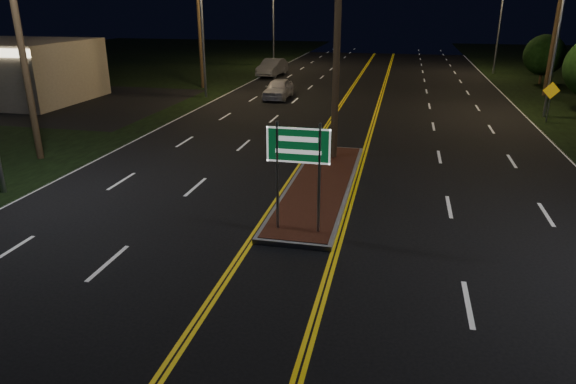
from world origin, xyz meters
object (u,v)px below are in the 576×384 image
(highway_sign, at_px, (298,156))
(shrub_far, at_px, (544,55))
(streetlight_left_mid, at_px, (207,14))
(streetlight_right_mid, at_px, (554,16))
(streetlight_right_far, at_px, (497,10))
(median_island, at_px, (320,185))
(streetlight_left_far, at_px, (277,9))
(car_far, at_px, (272,66))
(warning_sign, at_px, (550,97))
(car_near, at_px, (278,87))

(highway_sign, relative_size, shrub_far, 0.81)
(streetlight_left_mid, bearing_deg, streetlight_right_mid, -5.38)
(highway_sign, height_order, streetlight_right_mid, streetlight_right_mid)
(highway_sign, xyz_separation_m, streetlight_right_far, (10.61, 39.20, 3.25))
(streetlight_right_mid, bearing_deg, shrub_far, 77.18)
(median_island, xyz_separation_m, streetlight_left_far, (-10.61, 37.00, 5.57))
(streetlight_right_mid, relative_size, shrub_far, 2.27)
(streetlight_right_far, height_order, car_far, streetlight_right_far)
(streetlight_left_mid, distance_m, streetlight_left_far, 20.00)
(streetlight_left_mid, distance_m, shrub_far, 27.40)
(highway_sign, relative_size, streetlight_left_mid, 0.36)
(median_island, distance_m, streetlight_left_mid, 20.80)
(car_far, relative_size, warning_sign, 2.37)
(streetlight_right_mid, distance_m, car_far, 24.60)
(warning_sign, bearing_deg, shrub_far, 70.64)
(streetlight_left_far, height_order, car_far, streetlight_left_far)
(streetlight_left_far, distance_m, streetlight_right_far, 21.32)
(streetlight_right_far, xyz_separation_m, car_far, (-19.71, -6.09, -4.77))
(median_island, xyz_separation_m, streetlight_right_far, (10.61, 35.00, 5.57))
(streetlight_left_mid, distance_m, car_near, 6.85)
(streetlight_left_far, relative_size, shrub_far, 2.27)
(highway_sign, xyz_separation_m, streetlight_left_far, (-10.61, 41.20, 3.25))
(shrub_far, distance_m, warning_sign, 15.75)
(streetlight_left_mid, xyz_separation_m, car_near, (4.79, 0.62, -4.86))
(highway_sign, xyz_separation_m, streetlight_left_mid, (-10.61, 21.20, 3.25))
(streetlight_left_mid, xyz_separation_m, streetlight_right_far, (21.23, 18.00, 0.00))
(streetlight_left_far, distance_m, shrub_far, 25.90)
(streetlight_left_mid, height_order, car_far, streetlight_left_mid)
(median_island, relative_size, streetlight_right_far, 1.14)
(streetlight_right_far, bearing_deg, streetlight_right_mid, -90.00)
(highway_sign, relative_size, streetlight_right_far, 0.36)
(streetlight_right_mid, xyz_separation_m, shrub_far, (3.19, 14.00, -3.32))
(median_island, height_order, streetlight_right_far, streetlight_right_far)
(shrub_far, distance_m, car_near, 22.74)
(median_island, distance_m, streetlight_right_far, 37.00)
(shrub_far, distance_m, car_far, 22.95)
(streetlight_left_far, relative_size, streetlight_right_far, 1.00)
(shrub_far, bearing_deg, median_island, -115.45)
(streetlight_left_mid, distance_m, streetlight_right_far, 27.83)
(highway_sign, height_order, car_near, highway_sign)
(streetlight_right_mid, relative_size, car_far, 1.69)
(streetlight_left_far, bearing_deg, car_far, -79.40)
(shrub_far, height_order, warning_sign, shrub_far)
(highway_sign, distance_m, warning_sign, 20.82)
(streetlight_right_far, bearing_deg, warning_sign, -89.50)
(highway_sign, relative_size, streetlight_left_far, 0.36)
(streetlight_right_mid, bearing_deg, streetlight_left_far, 133.97)
(streetlight_left_mid, height_order, warning_sign, streetlight_left_mid)
(streetlight_left_far, bearing_deg, streetlight_right_mid, -46.03)
(streetlight_left_far, relative_size, car_far, 1.69)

